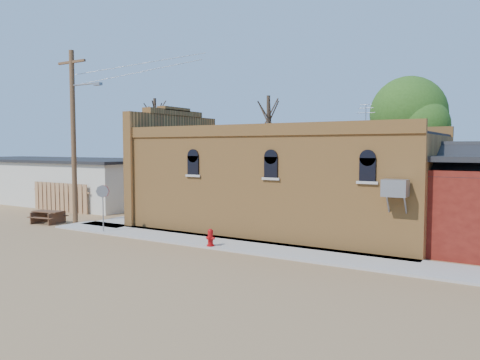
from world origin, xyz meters
The scene contains 14 objects.
ground centered at (0.00, 0.00, 0.00)m, with size 120.00×120.00×0.00m, color brown.
sidewalk_south centered at (1.50, 0.90, 0.04)m, with size 19.00×2.20×0.08m, color #9E9991.
sidewalk_west centered at (-6.30, 6.00, 0.04)m, with size 2.60×10.00×0.08m, color #9E9991.
brick_bar centered at (1.64, 5.49, 2.34)m, with size 16.40×7.97×6.30m.
storage_building centered at (-19.00, 8.00, 1.60)m, with size 20.40×8.40×3.17m.
wood_fence centered at (-12.80, 3.80, 0.90)m, with size 5.20×0.10×1.80m, color #A26849, non-canonical shape.
utility_pole centered at (-8.14, 1.20, 4.77)m, with size 3.12×0.26×9.00m.
tree_bare_near centered at (-3.00, 13.00, 5.96)m, with size 2.80×2.80×7.65m.
tree_bare_far centered at (-14.00, 14.00, 6.36)m, with size 2.80×2.80×8.16m.
tree_leafy centered at (6.00, 13.50, 5.93)m, with size 4.40×4.40×8.15m.
fire_hydrant centered at (1.32, 0.00, 0.42)m, with size 0.40×0.39×0.69m.
stop_sign centered at (-4.86, 0.07, 1.76)m, with size 0.48×0.43×2.19m.
trash_barrel centered at (-5.30, 6.03, 0.44)m, with size 0.47×0.47×0.72m, color navy.
picnic_table centered at (-9.50, 0.50, 0.43)m, with size 1.77×1.44×0.66m.
Camera 1 is at (11.94, -15.10, 4.01)m, focal length 35.00 mm.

